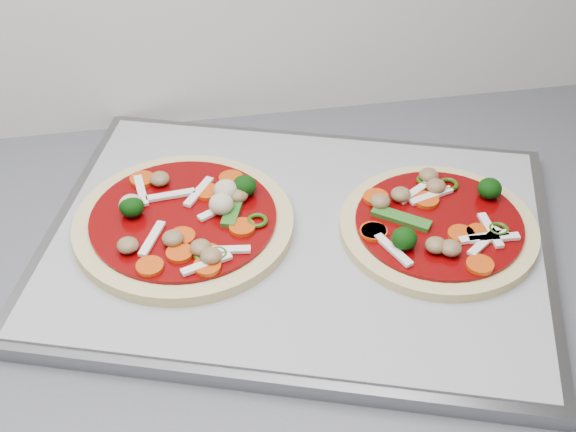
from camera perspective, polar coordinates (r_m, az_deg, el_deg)
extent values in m
cube|color=gray|center=(0.78, 0.70, -1.86)|extent=(0.57, 0.49, 0.02)
cube|color=#98989D|center=(0.77, 0.70, -1.37)|extent=(0.54, 0.46, 0.00)
cylinder|color=#CDB77E|center=(0.78, -7.42, -0.56)|extent=(0.29, 0.29, 0.01)
cylinder|color=#6D0307|center=(0.77, -7.47, -0.12)|extent=(0.24, 0.24, 0.00)
ellipsoid|color=#BEAF8D|center=(0.78, -4.45, 1.85)|extent=(0.03, 0.03, 0.02)
cube|color=white|center=(0.80, -6.37, 1.73)|extent=(0.03, 0.04, 0.00)
cube|color=#346926|center=(0.77, -3.86, 0.65)|extent=(0.03, 0.06, 0.00)
cylinder|color=#CB4200|center=(0.73, -7.72, -2.63)|extent=(0.03, 0.03, 0.00)
cylinder|color=#CB4200|center=(0.72, -9.80, -3.54)|extent=(0.03, 0.03, 0.00)
ellipsoid|color=#BEAF8D|center=(0.78, -11.08, 0.77)|extent=(0.03, 0.03, 0.02)
torus|color=#25450A|center=(0.72, -5.06, -2.74)|extent=(0.03, 0.03, 0.00)
cube|color=white|center=(0.81, -10.41, 1.80)|extent=(0.01, 0.05, 0.00)
ellipsoid|color=#0A3907|center=(0.78, -11.06, 0.67)|extent=(0.03, 0.03, 0.02)
ellipsoid|color=olive|center=(0.74, -11.33, -2.05)|extent=(0.03, 0.03, 0.01)
ellipsoid|color=olive|center=(0.81, -9.11, 2.63)|extent=(0.02, 0.02, 0.01)
cube|color=white|center=(0.75, -9.64, -1.60)|extent=(0.03, 0.05, 0.00)
cylinder|color=#CB4200|center=(0.80, -5.76, 1.72)|extent=(0.03, 0.03, 0.00)
torus|color=#25450A|center=(0.73, -5.95, -2.75)|extent=(0.03, 0.03, 0.00)
ellipsoid|color=olive|center=(0.78, -3.56, 1.50)|extent=(0.03, 0.03, 0.01)
ellipsoid|color=#0A3907|center=(0.79, -3.11, 2.17)|extent=(0.03, 0.03, 0.02)
cylinder|color=#CB4200|center=(0.75, -7.54, -1.46)|extent=(0.04, 0.04, 0.00)
cylinder|color=#CB4200|center=(0.81, -4.06, 2.68)|extent=(0.03, 0.03, 0.00)
ellipsoid|color=olive|center=(0.73, -6.24, -2.25)|extent=(0.02, 0.02, 0.01)
ellipsoid|color=olive|center=(0.74, -8.19, -1.59)|extent=(0.02, 0.02, 0.01)
cube|color=white|center=(0.72, -5.82, -3.41)|extent=(0.05, 0.02, 0.00)
ellipsoid|color=#BEAF8D|center=(0.77, -4.77, 0.85)|extent=(0.03, 0.03, 0.02)
cube|color=white|center=(0.73, -4.57, -2.42)|extent=(0.05, 0.01, 0.00)
cylinder|color=#CB4200|center=(0.82, -10.33, 2.59)|extent=(0.03, 0.03, 0.00)
cylinder|color=#CB4200|center=(0.73, -5.77, -2.67)|extent=(0.03, 0.03, 0.00)
cylinder|color=#CB4200|center=(0.71, -5.77, -3.57)|extent=(0.03, 0.03, 0.00)
ellipsoid|color=olive|center=(0.72, -5.48, -2.85)|extent=(0.03, 0.03, 0.01)
torus|color=#25450A|center=(0.76, -2.20, -0.32)|extent=(0.03, 0.03, 0.00)
cube|color=white|center=(0.80, -8.35, 1.47)|extent=(0.05, 0.01, 0.00)
cube|color=white|center=(0.77, -4.87, 0.52)|extent=(0.05, 0.03, 0.00)
cylinder|color=#CB4200|center=(0.75, -3.28, -0.80)|extent=(0.04, 0.04, 0.00)
cylinder|color=#CDB77E|center=(0.78, 10.64, -0.87)|extent=(0.26, 0.26, 0.01)
cylinder|color=#6D0307|center=(0.78, 10.70, -0.48)|extent=(0.22, 0.22, 0.00)
cube|color=white|center=(0.76, 13.82, -1.79)|extent=(0.04, 0.04, 0.00)
cylinder|color=#CB4200|center=(0.74, 13.49, -3.39)|extent=(0.03, 0.03, 0.00)
cube|color=white|center=(0.76, 14.44, -1.52)|extent=(0.05, 0.01, 0.00)
cube|color=white|center=(0.77, 14.20, -0.99)|extent=(0.01, 0.05, 0.00)
ellipsoid|color=#0A3907|center=(0.81, 14.15, 1.91)|extent=(0.03, 0.03, 0.02)
cube|color=white|center=(0.80, 9.09, 1.75)|extent=(0.04, 0.03, 0.00)
cube|color=#346926|center=(0.77, 8.05, -0.16)|extent=(0.05, 0.05, 0.00)
ellipsoid|color=olive|center=(0.74, 11.50, -2.25)|extent=(0.02, 0.02, 0.01)
cylinder|color=#CB4200|center=(0.77, 13.47, -1.18)|extent=(0.03, 0.03, 0.00)
ellipsoid|color=#0A3907|center=(0.74, 8.27, -1.60)|extent=(0.03, 0.03, 0.02)
cube|color=white|center=(0.76, 13.76, -1.45)|extent=(0.05, 0.01, 0.00)
ellipsoid|color=olive|center=(0.78, 6.58, 1.04)|extent=(0.02, 0.02, 0.01)
torus|color=#25450A|center=(0.78, 14.73, -0.94)|extent=(0.03, 0.03, 0.00)
cylinder|color=#CB4200|center=(0.76, 12.20, -1.28)|extent=(0.03, 0.03, 0.00)
cylinder|color=#CB4200|center=(0.79, 6.27, 1.33)|extent=(0.03, 0.03, 0.00)
ellipsoid|color=olive|center=(0.81, 10.48, 2.10)|extent=(0.03, 0.03, 0.01)
torus|color=#25450A|center=(0.82, 9.80, 2.53)|extent=(0.02, 0.02, 0.00)
ellipsoid|color=olive|center=(0.74, 10.48, -2.05)|extent=(0.03, 0.03, 0.01)
cylinder|color=#CB4200|center=(0.80, 9.80, 1.12)|extent=(0.03, 0.03, 0.00)
cylinder|color=#CB4200|center=(0.75, 6.16, -1.15)|extent=(0.03, 0.03, 0.00)
ellipsoid|color=olive|center=(0.82, 9.98, 2.87)|extent=(0.02, 0.02, 0.01)
torus|color=#25450A|center=(0.82, 11.34, 2.21)|extent=(0.03, 0.03, 0.00)
cube|color=white|center=(0.80, 10.15, 1.43)|extent=(0.05, 0.02, 0.00)
cube|color=white|center=(0.73, 7.51, -2.42)|extent=(0.03, 0.05, 0.00)
cylinder|color=#CB4200|center=(0.75, 6.06, -1.09)|extent=(0.03, 0.03, 0.00)
ellipsoid|color=olive|center=(0.79, 8.03, 1.52)|extent=(0.03, 0.03, 0.01)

